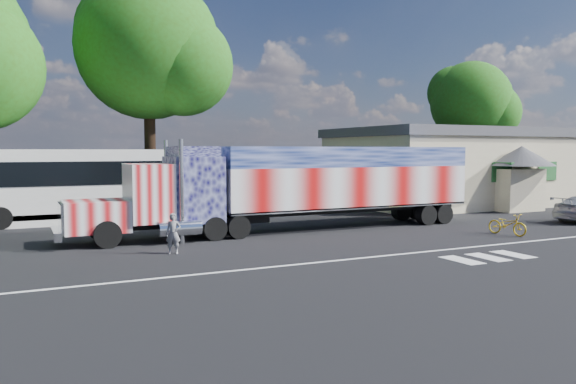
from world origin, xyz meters
name	(u,v)px	position (x,y,z in m)	size (l,w,h in m)	color
ground	(321,245)	(0.00, 0.00, 0.00)	(100.00, 100.00, 0.00)	black
lane_markings	(417,258)	(1.71, -3.77, 0.01)	(30.00, 2.67, 0.01)	silver
semi_truck	(302,184)	(1.18, 3.98, 2.15)	(19.63, 3.10, 4.19)	black
coach_bus	(103,184)	(-6.65, 11.73, 1.96)	(12.99, 3.02, 3.78)	silver
hall_building	(489,166)	(19.92, 10.86, 2.62)	(22.40, 12.80, 5.20)	beige
woman	(173,234)	(-5.74, 0.67, 0.74)	(0.54, 0.35, 1.48)	slate
bicycle	(507,224)	(8.67, -1.31, 0.48)	(0.64, 1.83, 0.96)	gold
tree_far_ne	(472,103)	(26.50, 19.46, 8.01)	(7.63, 7.26, 11.71)	black
tree_n_mid	(151,49)	(-2.95, 16.54, 10.07)	(9.40, 8.95, 14.61)	black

